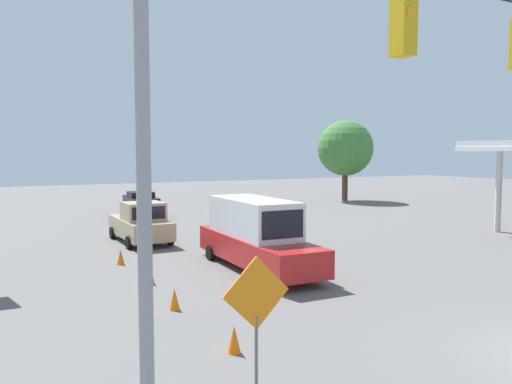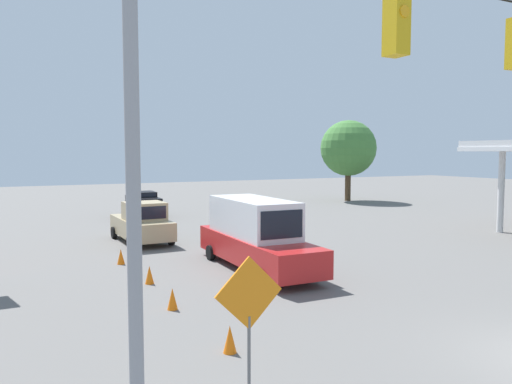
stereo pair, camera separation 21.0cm
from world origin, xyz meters
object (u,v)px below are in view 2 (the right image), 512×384
at_px(traffic_cone_second, 172,299).
at_px(work_zone_sign, 249,305).
at_px(sedan_black_withflow_deep, 143,204).
at_px(traffic_cone_third, 149,275).
at_px(traffic_cone_fourth, 121,257).
at_px(traffic_cone_nearest, 230,339).
at_px(pickup_truck_tan_withflow_far, 142,223).
at_px(box_truck_red_withflow_mid, 255,234).
at_px(tree_horizon_left, 348,148).

height_order(traffic_cone_second, work_zone_sign, work_zone_sign).
bearing_deg(sedan_black_withflow_deep, work_zone_sign, 79.01).
xyz_separation_m(traffic_cone_third, traffic_cone_fourth, (0.21, -3.62, 0.00)).
relative_size(traffic_cone_nearest, traffic_cone_second, 1.00).
height_order(sedan_black_withflow_deep, traffic_cone_nearest, sedan_black_withflow_deep).
distance_m(pickup_truck_tan_withflow_far, work_zone_sign, 18.11).
height_order(traffic_cone_third, work_zone_sign, work_zone_sign).
height_order(traffic_cone_second, traffic_cone_third, same).
bearing_deg(traffic_cone_second, box_truck_red_withflow_mid, -142.09).
bearing_deg(traffic_cone_third, box_truck_red_withflow_mid, -174.90).
bearing_deg(box_truck_red_withflow_mid, traffic_cone_nearest, 58.77).
bearing_deg(pickup_truck_tan_withflow_far, tree_horizon_left, -150.49).
bearing_deg(work_zone_sign, sedan_black_withflow_deep, -100.99).
xyz_separation_m(box_truck_red_withflow_mid, traffic_cone_third, (4.39, 0.39, -1.05)).
relative_size(box_truck_red_withflow_mid, traffic_cone_nearest, 11.74).
distance_m(sedan_black_withflow_deep, traffic_cone_fourth, 15.44).
xyz_separation_m(box_truck_red_withflow_mid, work_zone_sign, (5.26, 9.96, 0.61)).
xyz_separation_m(box_truck_red_withflow_mid, pickup_truck_tan_withflow_far, (2.50, -7.91, -0.40)).
xyz_separation_m(box_truck_red_withflow_mid, traffic_cone_nearest, (4.39, 7.24, -1.05)).
xyz_separation_m(traffic_cone_second, traffic_cone_fourth, (0.03, -6.79, 0.00)).
bearing_deg(traffic_cone_third, traffic_cone_fourth, -86.65).
distance_m(pickup_truck_tan_withflow_far, traffic_cone_fourth, 5.18).
bearing_deg(pickup_truck_tan_withflow_far, sedan_black_withflow_deep, -104.87).
bearing_deg(traffic_cone_fourth, box_truck_red_withflow_mid, 144.99).
height_order(sedan_black_withflow_deep, traffic_cone_second, sedan_black_withflow_deep).
height_order(traffic_cone_second, tree_horizon_left, tree_horizon_left).
bearing_deg(sedan_black_withflow_deep, pickup_truck_tan_withflow_far, 75.13).
bearing_deg(traffic_cone_nearest, work_zone_sign, 72.35).
height_order(traffic_cone_third, tree_horizon_left, tree_horizon_left).
bearing_deg(tree_horizon_left, pickup_truck_tan_withflow_far, 29.51).
xyz_separation_m(traffic_cone_third, tree_horizon_left, (-25.38, -21.59, 4.74)).
distance_m(traffic_cone_nearest, tree_horizon_left, 38.41).
relative_size(sedan_black_withflow_deep, traffic_cone_fourth, 7.04).
distance_m(traffic_cone_second, tree_horizon_left, 35.90).
bearing_deg(traffic_cone_nearest, tree_horizon_left, -131.74).
xyz_separation_m(sedan_black_withflow_deep, traffic_cone_fourth, (4.76, 14.67, -0.65)).
bearing_deg(traffic_cone_third, work_zone_sign, 84.85).
xyz_separation_m(box_truck_red_withflow_mid, traffic_cone_second, (4.58, 3.56, -1.05)).
height_order(pickup_truck_tan_withflow_far, traffic_cone_fourth, pickup_truck_tan_withflow_far).
bearing_deg(pickup_truck_tan_withflow_far, traffic_cone_fourth, 65.79).
height_order(traffic_cone_fourth, work_zone_sign, work_zone_sign).
relative_size(traffic_cone_third, work_zone_sign, 0.23).
distance_m(traffic_cone_nearest, traffic_cone_second, 3.68).
bearing_deg(tree_horizon_left, box_truck_red_withflow_mid, 45.29).
xyz_separation_m(box_truck_red_withflow_mid, traffic_cone_fourth, (4.60, -3.23, -1.05)).
bearing_deg(pickup_truck_tan_withflow_far, traffic_cone_third, 77.15).
distance_m(traffic_cone_nearest, work_zone_sign, 3.31).
relative_size(traffic_cone_third, tree_horizon_left, 0.08).
bearing_deg(traffic_cone_second, work_zone_sign, 83.94).
distance_m(pickup_truck_tan_withflow_far, traffic_cone_third, 8.54).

